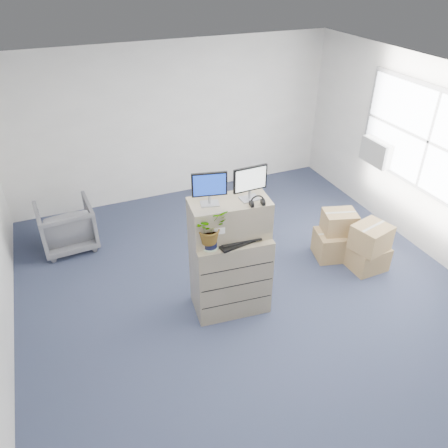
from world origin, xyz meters
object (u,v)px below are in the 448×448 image
at_px(monitor_left, 209,187).
at_px(monitor_right, 250,181).
at_px(filing_cabinet_lower, 230,272).
at_px(water_bottle, 232,225).
at_px(keyboard, 239,240).
at_px(potted_plant, 210,230).
at_px(office_chair, 66,224).

xyz_separation_m(monitor_left, monitor_right, (0.47, -0.07, 0.01)).
bearing_deg(filing_cabinet_lower, water_bottle, 62.28).
bearing_deg(keyboard, monitor_right, 24.34).
height_order(filing_cabinet_lower, water_bottle, water_bottle).
xyz_separation_m(potted_plant, office_chair, (-1.52, 2.35, -0.93)).
bearing_deg(office_chair, water_bottle, 126.76).
relative_size(monitor_right, potted_plant, 0.86).
xyz_separation_m(water_bottle, potted_plant, (-0.34, -0.17, 0.11)).
xyz_separation_m(monitor_left, potted_plant, (-0.07, -0.18, -0.45)).
distance_m(filing_cabinet_lower, office_chair, 2.89).
bearing_deg(water_bottle, potted_plant, -154.39).
distance_m(keyboard, office_chair, 3.10).
height_order(monitor_right, office_chair, monitor_right).
height_order(monitor_left, water_bottle, monitor_left).
distance_m(potted_plant, office_chair, 2.95).
relative_size(filing_cabinet_lower, water_bottle, 4.10).
distance_m(monitor_right, water_bottle, 0.61).
xyz_separation_m(monitor_right, potted_plant, (-0.55, -0.11, -0.46)).
xyz_separation_m(monitor_left, keyboard, (0.29, -0.19, -0.68)).
height_order(keyboard, water_bottle, water_bottle).
height_order(filing_cabinet_lower, potted_plant, potted_plant).
height_order(monitor_left, potted_plant, monitor_left).
bearing_deg(water_bottle, monitor_right, -14.98).
distance_m(keyboard, potted_plant, 0.43).
bearing_deg(monitor_right, potted_plant, -170.73).
bearing_deg(keyboard, filing_cabinet_lower, 104.35).
relative_size(filing_cabinet_lower, office_chair, 1.33).
relative_size(filing_cabinet_lower, monitor_right, 2.63).
distance_m(water_bottle, office_chair, 2.99).
bearing_deg(potted_plant, monitor_right, 11.54).
xyz_separation_m(keyboard, potted_plant, (-0.36, 0.01, 0.23)).
relative_size(monitor_left, office_chair, 0.49).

